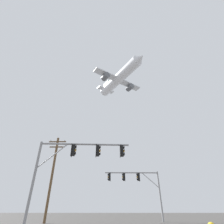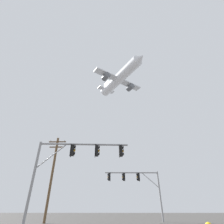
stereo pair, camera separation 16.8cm
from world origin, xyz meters
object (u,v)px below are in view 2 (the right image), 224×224
utility_pole (52,173)px  airplane (119,78)px  signal_pole_near (74,158)px  signal_pole_far (136,181)px

utility_pole → airplane: size_ratio=0.46×
signal_pole_near → signal_pole_far: (6.01, 9.48, -0.47)m
signal_pole_near → airplane: 44.65m
signal_pole_far → utility_pole: utility_pole is taller
signal_pole_far → utility_pole: size_ratio=0.74×
signal_pole_far → signal_pole_near: bearing=-122.4°
utility_pole → airplane: bearing=67.3°
signal_pole_far → airplane: bearing=93.0°
signal_pole_near → airplane: (5.01, 28.89, 33.67)m
signal_pole_near → signal_pole_far: bearing=57.6°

